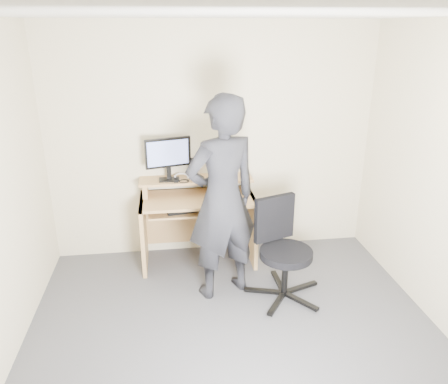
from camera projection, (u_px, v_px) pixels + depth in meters
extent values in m
plane|color=#59595F|center=(238.00, 348.00, 3.52)|extent=(3.50, 3.50, 0.00)
cube|color=beige|center=(213.00, 143.00, 4.70)|extent=(3.50, 0.02, 2.50)
cube|color=white|center=(243.00, 14.00, 2.63)|extent=(3.50, 3.50, 0.02)
cube|color=tan|center=(144.00, 233.00, 4.63)|extent=(0.04, 0.60, 0.75)
cube|color=tan|center=(251.00, 226.00, 4.78)|extent=(0.04, 0.60, 0.75)
cube|color=tan|center=(198.00, 199.00, 4.58)|extent=(1.20, 0.60, 0.03)
cube|color=tan|center=(198.00, 210.00, 4.54)|extent=(1.02, 0.38, 0.02)
cube|color=tan|center=(145.00, 188.00, 4.61)|extent=(0.05, 0.28, 0.15)
cube|color=tan|center=(246.00, 183.00, 4.75)|extent=(0.05, 0.28, 0.15)
cube|color=tan|center=(196.00, 179.00, 4.66)|extent=(1.20, 0.30, 0.02)
cube|color=tan|center=(196.00, 215.00, 4.95)|extent=(1.20, 0.03, 0.65)
cube|color=black|center=(169.00, 179.00, 4.59)|extent=(0.21, 0.13, 0.01)
cube|color=black|center=(169.00, 172.00, 4.59)|extent=(0.05, 0.04, 0.13)
cube|color=black|center=(168.00, 153.00, 4.48)|extent=(0.47, 0.16, 0.31)
cube|color=#7E8FDA|center=(168.00, 153.00, 4.47)|extent=(0.42, 0.11, 0.26)
cube|color=black|center=(193.00, 169.00, 4.64)|extent=(0.10, 0.14, 0.20)
cylinder|color=#B1B2B6|center=(197.00, 170.00, 4.64)|extent=(0.09, 0.09, 0.17)
cube|color=black|center=(220.00, 178.00, 4.63)|extent=(0.08, 0.13, 0.01)
cube|color=black|center=(176.00, 181.00, 4.53)|extent=(0.05, 0.04, 0.03)
torus|color=silver|center=(182.00, 177.00, 4.67)|extent=(0.20, 0.20, 0.06)
cube|color=black|center=(188.00, 209.00, 4.51)|extent=(0.49, 0.27, 0.03)
ellipsoid|color=black|center=(221.00, 198.00, 4.50)|extent=(0.10, 0.06, 0.04)
cube|color=black|center=(301.00, 287.00, 4.27)|extent=(0.37, 0.17, 0.03)
cube|color=black|center=(278.00, 282.00, 4.36)|extent=(0.06, 0.37, 0.03)
cube|color=black|center=(263.00, 291.00, 4.21)|extent=(0.37, 0.15, 0.03)
cube|color=black|center=(277.00, 304.00, 4.02)|extent=(0.25, 0.34, 0.03)
cube|color=black|center=(301.00, 301.00, 4.05)|extent=(0.27, 0.33, 0.03)
cylinder|color=black|center=(285.00, 274.00, 4.11)|extent=(0.06, 0.06, 0.39)
cylinder|color=black|center=(286.00, 254.00, 4.03)|extent=(0.49, 0.49, 0.07)
cube|color=black|center=(274.00, 218.00, 4.11)|extent=(0.41, 0.19, 0.44)
imported|color=black|center=(222.00, 200.00, 3.95)|extent=(0.82, 0.67, 1.92)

